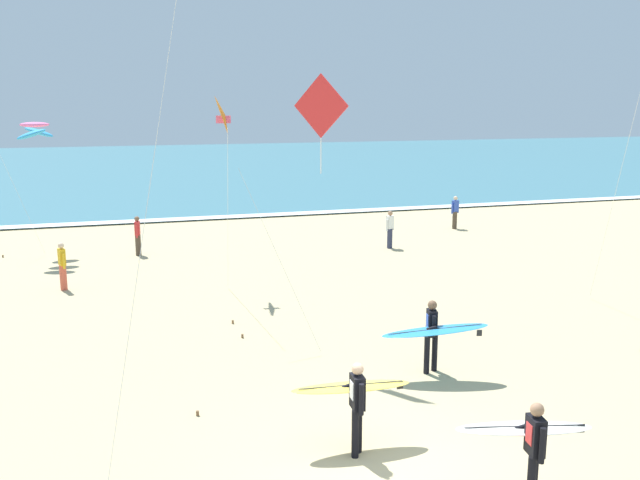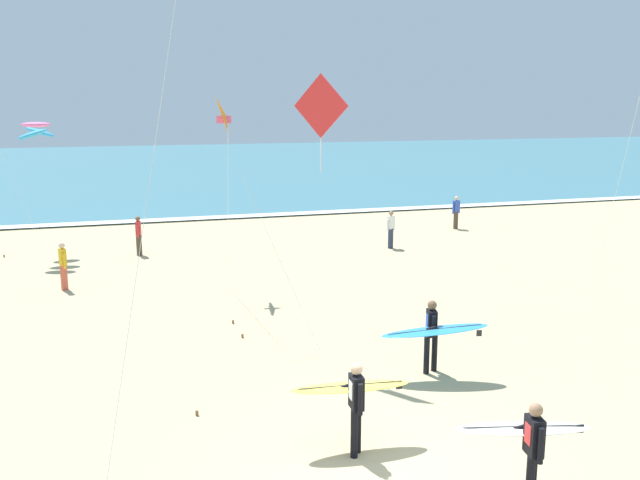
% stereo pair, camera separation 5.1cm
% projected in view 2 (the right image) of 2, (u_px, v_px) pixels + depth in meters
% --- Properties ---
extents(ground_plane, '(160.00, 160.00, 0.00)m').
position_uv_depth(ground_plane, '(376.00, 466.00, 11.72)').
color(ground_plane, tan).
extents(ocean_water, '(160.00, 60.00, 0.08)m').
position_uv_depth(ocean_water, '(163.00, 166.00, 63.64)').
color(ocean_water, teal).
rests_on(ocean_water, ground).
extents(shoreline_foam, '(160.00, 1.00, 0.01)m').
position_uv_depth(shoreline_foam, '(200.00, 218.00, 35.72)').
color(shoreline_foam, white).
rests_on(shoreline_foam, ocean_water).
extents(surfer_lead, '(2.44, 1.19, 1.71)m').
position_uv_depth(surfer_lead, '(433.00, 331.00, 15.36)').
color(surfer_lead, black).
rests_on(surfer_lead, ground).
extents(surfer_trailing, '(2.29, 1.04, 1.71)m').
position_uv_depth(surfer_trailing, '(529.00, 439.00, 10.50)').
color(surfer_trailing, black).
rests_on(surfer_trailing, ground).
extents(surfer_third, '(2.21, 0.92, 1.71)m').
position_uv_depth(surfer_third, '(354.00, 395.00, 12.04)').
color(surfer_third, black).
rests_on(surfer_third, ground).
extents(kite_diamond_scarlet_near, '(2.14, 2.37, 6.71)m').
position_uv_depth(kite_diamond_scarlet_near, '(319.00, 112.00, 15.63)').
color(kite_diamond_scarlet_near, red).
rests_on(kite_diamond_scarlet_near, ground).
extents(kite_delta_amber_distant, '(0.81, 4.32, 6.29)m').
position_uv_depth(kite_delta_amber_distant, '(224.00, 116.00, 21.54)').
color(kite_delta_amber_distant, orange).
rests_on(kite_delta_amber_distant, ground).
extents(kite_arc_rose_close, '(2.22, 2.40, 5.28)m').
position_uv_depth(kite_arc_rose_close, '(36.00, 130.00, 26.55)').
color(kite_arc_rose_close, '#2D99DB').
rests_on(kite_arc_rose_close, ground).
extents(bystander_yellow_top, '(0.27, 0.48, 1.59)m').
position_uv_depth(bystander_yellow_top, '(63.00, 266.00, 22.41)').
color(bystander_yellow_top, '#D8593F').
rests_on(bystander_yellow_top, ground).
extents(bystander_blue_top, '(0.47, 0.28, 1.59)m').
position_uv_depth(bystander_blue_top, '(456.00, 212.00, 33.02)').
color(bystander_blue_top, '#4C3D2D').
rests_on(bystander_blue_top, ground).
extents(bystander_red_top, '(0.23, 0.49, 1.59)m').
position_uv_depth(bystander_red_top, '(139.00, 235.00, 27.38)').
color(bystander_red_top, '#4C3D2D').
rests_on(bystander_red_top, ground).
extents(bystander_white_top, '(0.45, 0.31, 1.59)m').
position_uv_depth(bystander_white_top, '(391.00, 229.00, 28.69)').
color(bystander_white_top, '#2D334C').
rests_on(bystander_white_top, ground).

